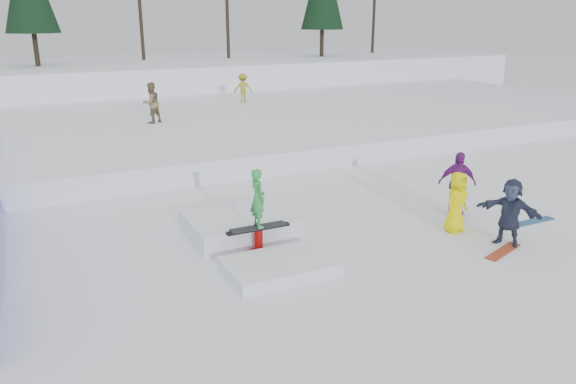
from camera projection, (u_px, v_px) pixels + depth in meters
name	position (u px, v px, depth m)	size (l,w,h in m)	color
ground	(306.00, 263.00, 13.04)	(120.00, 120.00, 0.00)	white
snow_berm	(103.00, 80.00, 38.38)	(60.00, 14.00, 2.40)	white
snow_midrise	(150.00, 127.00, 26.62)	(50.00, 18.00, 0.80)	white
walker_olive	(151.00, 103.00, 25.21)	(0.88, 0.69, 1.82)	brown
walker_ygreen	(243.00, 88.00, 31.24)	(1.02, 0.59, 1.58)	olive
spectator_purple	(457.00, 183.00, 16.01)	(1.08, 0.45, 1.83)	#6F1B7D
spectator_yellow	(457.00, 202.00, 14.74)	(0.80, 0.52, 1.63)	#F2EC00
spectator_dark	(510.00, 212.00, 13.87)	(1.58, 0.50, 1.71)	#2B324A
loose_board_red	(503.00, 251.00, 13.66)	(1.40, 0.28, 0.03)	#9D351B
loose_board_teal	(533.00, 221.00, 15.63)	(1.40, 0.28, 0.03)	navy
jib_rail_feature	(250.00, 233.00, 14.00)	(2.60, 4.40, 2.11)	white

